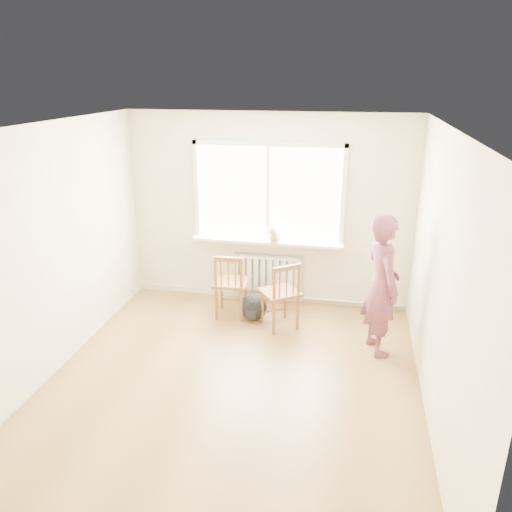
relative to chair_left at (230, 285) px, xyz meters
The scene contains 13 objects.
floor 1.68m from the chair_left, 75.78° to the right, with size 4.50×4.50×0.00m, color olive.
ceiling 2.76m from the chair_left, 75.78° to the right, with size 4.50×4.50×0.00m, color white.
back_wall 1.19m from the chair_left, 60.09° to the left, with size 4.00×0.01×2.70m, color beige.
window 1.43m from the chair_left, 59.17° to the left, with size 2.12×0.05×1.42m.
windowsill 0.84m from the chair_left, 55.60° to the left, with size 2.15×0.22×0.04m, color white.
radiator 0.72m from the chair_left, 56.44° to the left, with size 1.00×0.12×0.55m.
heating_pipe 1.80m from the chair_left, 20.89° to the left, with size 0.04×0.04×1.40m, color silver.
baseboard 0.89m from the chair_left, 59.54° to the left, with size 4.00×0.03×0.08m, color beige.
chair_left is the anchor object (origin of this frame).
chair_right 0.76m from the chair_left, 14.32° to the right, with size 0.62×0.62×0.92m.
person 2.05m from the chair_left, 14.85° to the right, with size 0.62×0.41×1.70m, color #B23B5B.
cat 0.94m from the chair_left, 43.06° to the left, with size 0.21×0.42×0.28m.
backpack 0.43m from the chair_left, ahead, with size 0.37×0.28×0.37m, color black.
Camera 1 is at (1.16, -4.45, 3.15)m, focal length 35.00 mm.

